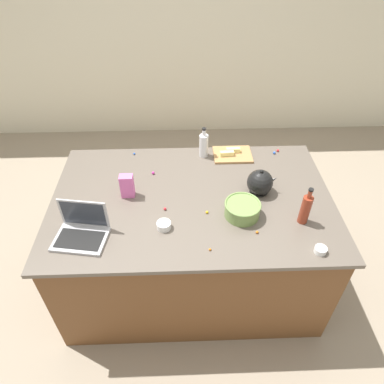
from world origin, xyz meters
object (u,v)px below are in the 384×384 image
object	(u,v)px
cutting_board	(232,155)
butter_stick_right	(233,150)
bottle_vinegar	(204,145)
candy_bag	(127,186)
kettle	(260,183)
butter_stick_left	(227,153)
ramekin_medium	(164,225)
laptop	(82,230)
ramekin_small	(321,250)
bottle_soy	(306,209)
mixing_bowl_large	(242,209)

from	to	relation	value
cutting_board	butter_stick_right	distance (m)	0.04
bottle_vinegar	candy_bag	size ratio (longest dim) A/B	1.46
kettle	butter_stick_left	xyz separation A→B (m)	(-0.18, 0.42, -0.04)
butter_stick_right	ramekin_medium	bearing A→B (deg)	-123.96
kettle	candy_bag	world-z (taller)	kettle
laptop	candy_bag	bearing A→B (deg)	56.49
butter_stick_left	butter_stick_right	size ratio (longest dim) A/B	1.00
ramekin_small	ramekin_medium	distance (m)	0.95
kettle	bottle_vinegar	bearing A→B (deg)	128.79
laptop	bottle_soy	xyz separation A→B (m)	(1.38, 0.08, 0.06)
bottle_soy	ramekin_medium	distance (m)	0.89
mixing_bowl_large	ramekin_medium	bearing A→B (deg)	-169.25
bottle_vinegar	cutting_board	xyz separation A→B (m)	(0.23, -0.01, -0.09)
ramekin_medium	laptop	bearing A→B (deg)	-174.40
mixing_bowl_large	cutting_board	distance (m)	0.67
butter_stick_left	bottle_soy	bearing A→B (deg)	-60.57
bottle_soy	kettle	xyz separation A→B (m)	(-0.23, 0.30, -0.03)
kettle	candy_bag	distance (m)	0.91
mixing_bowl_large	ramekin_small	distance (m)	0.53
laptop	bottle_soy	bearing A→B (deg)	3.12
cutting_board	butter_stick_left	size ratio (longest dim) A/B	2.73
laptop	butter_stick_left	bearing A→B (deg)	39.19
laptop	bottle_vinegar	size ratio (longest dim) A/B	1.37
bottle_vinegar	cutting_board	bearing A→B (deg)	-2.40
bottle_soy	candy_bag	world-z (taller)	bottle_soy
bottle_soy	butter_stick_right	xyz separation A→B (m)	(-0.35, 0.76, -0.07)
cutting_board	butter_stick_left	bearing A→B (deg)	-155.12
laptop	mixing_bowl_large	size ratio (longest dim) A/B	1.45
mixing_bowl_large	kettle	world-z (taller)	kettle
laptop	candy_bag	world-z (taller)	laptop
bottle_vinegar	ramekin_small	world-z (taller)	bottle_vinegar
bottle_soy	bottle_vinegar	xyz separation A→B (m)	(-0.59, 0.75, -0.01)
laptop	bottle_vinegar	xyz separation A→B (m)	(0.79, 0.82, 0.05)
butter_stick_left	ramekin_medium	bearing A→B (deg)	-122.68
laptop	ramekin_small	bearing A→B (deg)	-7.15
bottle_vinegar	candy_bag	bearing A→B (deg)	-140.01
bottle_soy	kettle	distance (m)	0.38
bottle_soy	ramekin_small	xyz separation A→B (m)	(0.04, -0.25, -0.09)
laptop	kettle	size ratio (longest dim) A/B	1.60
cutting_board	ramekin_medium	distance (m)	0.93
candy_bag	bottle_soy	bearing A→B (deg)	-14.29
mixing_bowl_large	kettle	distance (m)	0.28
mixing_bowl_large	butter_stick_right	distance (m)	0.69
laptop	butter_stick_right	world-z (taller)	laptop
butter_stick_left	ramekin_small	distance (m)	1.07
butter_stick_right	mixing_bowl_large	bearing A→B (deg)	-92.32
cutting_board	candy_bag	size ratio (longest dim) A/B	1.77
laptop	ramekin_medium	bearing A→B (deg)	5.60
cutting_board	laptop	bearing A→B (deg)	-141.39
ramekin_medium	mixing_bowl_large	bearing A→B (deg)	10.75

